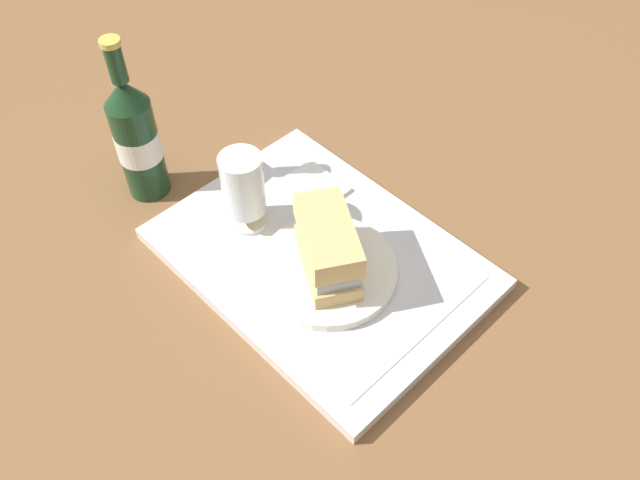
{
  "coord_description": "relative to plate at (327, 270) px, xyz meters",
  "views": [
    {
      "loc": [
        -0.41,
        0.4,
        0.73
      ],
      "look_at": [
        0.0,
        0.0,
        0.05
      ],
      "focal_mm": 36.8,
      "sensor_mm": 36.0,
      "label": 1
    }
  ],
  "objects": [
    {
      "name": "beer_bottle",
      "position": [
        0.33,
        0.07,
        0.08
      ],
      "size": [
        0.07,
        0.07,
        0.27
      ],
      "color": "#19381E",
      "rests_on": "ground_plane"
    },
    {
      "name": "napkin_folded",
      "position": [
        0.13,
        -0.1,
        -0.0
      ],
      "size": [
        0.09,
        0.07,
        0.01
      ],
      "primitive_type": "cube",
      "color": "white",
      "rests_on": "placemat"
    },
    {
      "name": "ground_plane",
      "position": [
        0.03,
        -0.02,
        -0.03
      ],
      "size": [
        3.0,
        3.0,
        0.0
      ],
      "primitive_type": "plane",
      "color": "brown"
    },
    {
      "name": "placemat",
      "position": [
        0.03,
        -0.02,
        -0.01
      ],
      "size": [
        0.38,
        0.27,
        0.0
      ],
      "primitive_type": "cube",
      "color": "silver",
      "rests_on": "tray"
    },
    {
      "name": "tray",
      "position": [
        0.03,
        -0.02,
        -0.02
      ],
      "size": [
        0.44,
        0.32,
        0.02
      ],
      "primitive_type": "cube",
      "color": "silver",
      "rests_on": "ground_plane"
    },
    {
      "name": "sandwich",
      "position": [
        0.0,
        -0.0,
        0.05
      ],
      "size": [
        0.14,
        0.12,
        0.08
      ],
      "rotation": [
        0.0,
        0.0,
        -0.54
      ],
      "color": "tan",
      "rests_on": "plate"
    },
    {
      "name": "plate",
      "position": [
        0.0,
        0.0,
        0.0
      ],
      "size": [
        0.19,
        0.19,
        0.01
      ],
      "primitive_type": "cylinder",
      "color": "silver",
      "rests_on": "placemat"
    },
    {
      "name": "beer_glass",
      "position": [
        0.15,
        0.02,
        0.06
      ],
      "size": [
        0.06,
        0.06,
        0.12
      ],
      "color": "silver",
      "rests_on": "placemat"
    }
  ]
}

